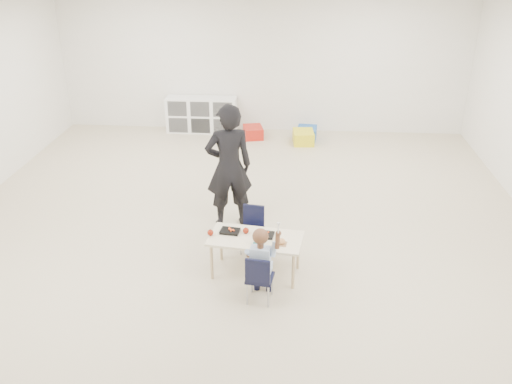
# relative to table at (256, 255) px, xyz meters

# --- Properties ---
(room) EXTENTS (9.00, 9.02, 2.80)m
(room) POSITION_rel_table_xyz_m (-0.27, 0.74, 1.15)
(room) COLOR beige
(room) RESTS_ON ground
(table) EXTENTS (1.12, 0.67, 0.49)m
(table) POSITION_rel_table_xyz_m (0.00, 0.00, 0.00)
(table) COLOR beige
(table) RESTS_ON ground
(chair_near) EXTENTS (0.32, 0.30, 0.59)m
(chair_near) POSITION_rel_table_xyz_m (0.09, -0.50, 0.04)
(chair_near) COLOR black
(chair_near) RESTS_ON ground
(chair_far) EXTENTS (0.32, 0.30, 0.59)m
(chair_far) POSITION_rel_table_xyz_m (-0.09, 0.50, 0.04)
(chair_far) COLOR black
(chair_far) RESTS_ON ground
(child) EXTENTS (0.44, 0.44, 0.92)m
(child) POSITION_rel_table_xyz_m (0.09, -0.50, 0.21)
(child) COLOR #B1C8EF
(child) RESTS_ON chair_near
(lunch_tray_near) EXTENTS (0.24, 0.19, 0.03)m
(lunch_tray_near) POSITION_rel_table_xyz_m (0.10, 0.05, 0.25)
(lunch_tray_near) COLOR black
(lunch_tray_near) RESTS_ON table
(lunch_tray_far) EXTENTS (0.24, 0.19, 0.03)m
(lunch_tray_far) POSITION_rel_table_xyz_m (-0.31, 0.10, 0.25)
(lunch_tray_far) COLOR black
(lunch_tray_far) RESTS_ON table
(milk_carton) EXTENTS (0.08, 0.08, 0.10)m
(milk_carton) POSITION_rel_table_xyz_m (0.03, -0.15, 0.29)
(milk_carton) COLOR white
(milk_carton) RESTS_ON table
(bread_roll) EXTENTS (0.09, 0.09, 0.07)m
(bread_roll) POSITION_rel_table_xyz_m (0.30, -0.12, 0.27)
(bread_roll) COLOR tan
(bread_roll) RESTS_ON table
(apple_near) EXTENTS (0.07, 0.07, 0.07)m
(apple_near) POSITION_rel_table_xyz_m (-0.12, 0.09, 0.27)
(apple_near) COLOR maroon
(apple_near) RESTS_ON table
(apple_far) EXTENTS (0.07, 0.07, 0.07)m
(apple_far) POSITION_rel_table_xyz_m (-0.52, 0.01, 0.27)
(apple_far) COLOR maroon
(apple_far) RESTS_ON table
(cubby_shelf) EXTENTS (1.40, 0.40, 0.70)m
(cubby_shelf) POSITION_rel_table_xyz_m (-1.47, 5.02, 0.10)
(cubby_shelf) COLOR white
(cubby_shelf) RESTS_ON ground
(adult) EXTENTS (0.71, 0.57, 1.71)m
(adult) POSITION_rel_table_xyz_m (-0.44, 1.19, 0.61)
(adult) COLOR black
(adult) RESTS_ON ground
(bin_red) EXTENTS (0.45, 0.52, 0.22)m
(bin_red) POSITION_rel_table_xyz_m (-0.41, 4.72, -0.14)
(bin_red) COLOR #B51D12
(bin_red) RESTS_ON ground
(bin_yellow) EXTENTS (0.42, 0.52, 0.24)m
(bin_yellow) POSITION_rel_table_xyz_m (0.57, 4.48, -0.13)
(bin_yellow) COLOR yellow
(bin_yellow) RESTS_ON ground
(bin_blue) EXTENTS (0.41, 0.50, 0.23)m
(bin_blue) POSITION_rel_table_xyz_m (0.64, 4.72, -0.13)
(bin_blue) COLOR #164EA7
(bin_blue) RESTS_ON ground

